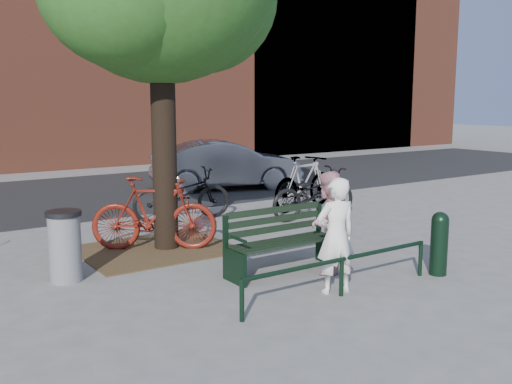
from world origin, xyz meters
TOP-DOWN VIEW (x-y plane):
  - ground at (0.00, 0.00)m, footprint 90.00×90.00m
  - dirt_pit at (-1.00, 2.20)m, footprint 2.40×2.00m
  - road at (0.00, 8.50)m, footprint 40.00×7.00m
  - park_bench at (-0.00, 0.08)m, footprint 1.74×0.54m
  - guard_railing at (0.00, -1.20)m, footprint 3.06×0.06m
  - person_left at (0.03, -1.05)m, footprint 0.61×0.47m
  - person_right at (0.51, -0.35)m, footprint 0.90×0.84m
  - bollard at (1.75, -1.31)m, footprint 0.24×0.24m
  - litter_bin at (-2.70, 1.38)m, footprint 0.48×0.48m
  - bicycle_b at (-1.01, 2.20)m, footprint 2.04×1.58m
  - bicycle_c at (0.47, 4.10)m, footprint 2.15×1.11m
  - bicycle_d at (3.28, 3.59)m, footprint 2.13×1.04m
  - bicycle_e at (2.78, 2.66)m, footprint 2.08×0.85m
  - parked_car at (3.38, 7.14)m, footprint 4.34×2.56m

SIDE VIEW (x-z plane):
  - ground at x=0.00m, z-range 0.00..0.00m
  - road at x=0.00m, z-range 0.00..0.01m
  - dirt_pit at x=-1.00m, z-range 0.00..0.02m
  - guard_railing at x=0.00m, z-range 0.15..0.66m
  - park_bench at x=0.00m, z-range -0.01..0.97m
  - bollard at x=1.75m, z-range 0.03..0.94m
  - litter_bin at x=-2.70m, z-range 0.01..0.98m
  - bicycle_e at x=2.78m, z-range 0.00..1.07m
  - bicycle_c at x=0.47m, z-range 0.00..1.08m
  - bicycle_b at x=-1.01m, z-range 0.00..1.23m
  - bicycle_d at x=3.28m, z-range 0.00..1.23m
  - parked_car at x=3.38m, z-range 0.00..1.35m
  - person_right at x=0.51m, z-range 0.00..1.47m
  - person_left at x=0.03m, z-range 0.00..1.50m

